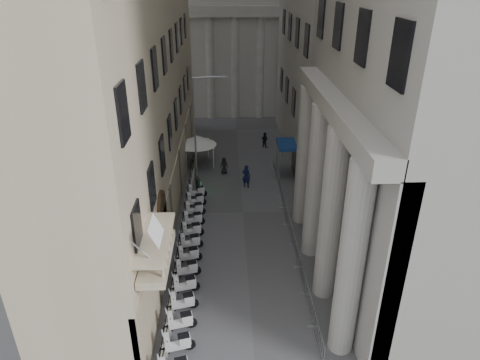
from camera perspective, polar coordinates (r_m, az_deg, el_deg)
The scene contains 29 objects.
iron_fence at distance 32.03m, azimuth -7.27°, elevation -5.52°, with size 0.30×28.00×1.40m, color black, non-canonical shape.
blue_awning at distance 39.29m, azimuth 6.04°, elevation 0.80°, with size 1.60×3.00×3.00m, color navy, non-canonical shape.
scooter_1 at distance 22.61m, azimuth -8.21°, elevation -21.70°, with size 0.56×1.40×1.50m, color silver, non-canonical shape.
scooter_2 at distance 23.59m, azimuth -7.86°, elevation -19.12°, with size 0.56×1.40×1.50m, color silver, non-canonical shape.
scooter_3 at distance 24.63m, azimuth -7.55°, elevation -16.76°, with size 0.56×1.40×1.50m, color silver, non-canonical shape.
scooter_4 at distance 25.69m, azimuth -7.27°, elevation -14.58°, with size 0.56×1.40×1.50m, color silver, non-canonical shape.
scooter_5 at distance 26.80m, azimuth -7.02°, elevation -12.59°, with size 0.56×1.40×1.50m, color silver, non-canonical shape.
scooter_6 at distance 27.93m, azimuth -6.79°, elevation -10.75°, with size 0.56×1.40×1.50m, color silver, non-canonical shape.
scooter_7 at distance 29.10m, azimuth -6.58°, elevation -9.06°, with size 0.56×1.40×1.50m, color silver, non-canonical shape.
scooter_8 at distance 30.28m, azimuth -6.39°, elevation -7.49°, with size 0.56×1.40×1.50m, color silver, non-canonical shape.
scooter_9 at distance 31.49m, azimuth -6.22°, elevation -6.05°, with size 0.56×1.40×1.50m, color silver, non-canonical shape.
scooter_10 at distance 32.71m, azimuth -6.06°, elevation -4.72°, with size 0.56×1.40×1.50m, color silver, non-canonical shape.
scooter_11 at distance 33.95m, azimuth -5.91°, elevation -3.48°, with size 0.56×1.40×1.50m, color silver, non-canonical shape.
scooter_12 at distance 35.21m, azimuth -5.77°, elevation -2.33°, with size 0.56×1.40×1.50m, color silver, non-canonical shape.
barrier_0 at distance 22.99m, azimuth 10.37°, elevation -20.89°, with size 0.60×2.40×1.10m, color #9A9CA2, non-canonical shape.
barrier_1 at distance 24.72m, azimuth 9.19°, elevation -16.70°, with size 0.60×2.40×1.10m, color #9A9CA2, non-canonical shape.
barrier_2 at distance 26.57m, azimuth 8.21°, elevation -13.06°, with size 0.60×2.40×1.10m, color #9A9CA2, non-canonical shape.
barrier_3 at distance 28.52m, azimuth 7.38°, elevation -9.91°, with size 0.60×2.40×1.10m, color #9A9CA2, non-canonical shape.
barrier_4 at distance 30.55m, azimuth 6.68°, elevation -7.17°, with size 0.60×2.40×1.10m, color #9A9CA2, non-canonical shape.
barrier_5 at distance 32.65m, azimuth 6.07°, elevation -4.78°, with size 0.60×2.40×1.10m, color #9A9CA2, non-canonical shape.
barrier_6 at distance 34.80m, azimuth 5.54°, elevation -2.68°, with size 0.60×2.40×1.10m, color #9A9CA2, non-canonical shape.
barrier_7 at distance 37.00m, azimuth 5.07°, elevation -0.82°, with size 0.60×2.40×1.10m, color #9A9CA2, non-canonical shape.
barrier_8 at distance 39.23m, azimuth 4.66°, elevation 0.82°, with size 0.60×2.40×1.10m, color #9A9CA2, non-canonical shape.
security_tent at distance 40.05m, azimuth -5.30°, elevation 5.15°, with size 3.62×3.62×2.94m.
street_lamp at distance 36.58m, azimuth -5.52°, elevation 8.03°, with size 2.92×0.63×9.00m.
info_kiosk at distance 35.05m, azimuth -5.58°, elevation -0.93°, with size 0.47×0.81×1.64m.
pedestrian_a at distance 36.32m, azimuth 0.84°, elevation 0.51°, with size 0.73×0.48×2.01m, color #0D1337.
pedestrian_b at distance 45.01m, azimuth 3.29°, elevation 5.38°, with size 0.79×0.61×1.62m, color black.
pedestrian_c at distance 38.85m, azimuth -2.14°, elevation 1.91°, with size 0.77×0.50×1.57m, color black.
Camera 1 is at (-1.19, -9.20, 16.63)m, focal length 32.00 mm.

